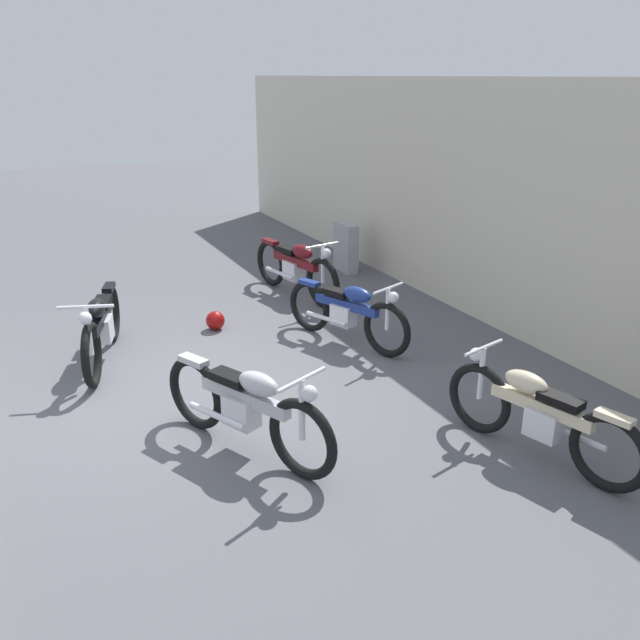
{
  "coord_description": "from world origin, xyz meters",
  "views": [
    {
      "loc": [
        6.47,
        -1.3,
        3.21
      ],
      "look_at": [
        0.01,
        1.8,
        0.55
      ],
      "focal_mm": 37.23,
      "sensor_mm": 36.0,
      "label": 1
    }
  ],
  "objects": [
    {
      "name": "stone_marker",
      "position": [
        -3.35,
        3.91,
        0.42
      ],
      "size": [
        0.56,
        0.2,
        0.83
      ],
      "primitive_type": "cube",
      "rotation": [
        0.0,
        0.0,
        0.01
      ],
      "color": "#9E9EA3",
      "rests_on": "ground_plane"
    },
    {
      "name": "motorcycle_blue",
      "position": [
        -0.42,
        2.39,
        0.42
      ],
      "size": [
        1.85,
        0.9,
        0.88
      ],
      "rotation": [
        0.0,
        0.0,
        0.38
      ],
      "color": "black",
      "rests_on": "ground_plane"
    },
    {
      "name": "ground_plane",
      "position": [
        0.0,
        0.0,
        0.0
      ],
      "size": [
        40.0,
        40.0,
        0.0
      ],
      "primitive_type": "plane",
      "color": "#56565B"
    },
    {
      "name": "building_wall",
      "position": [
        0.0,
        4.59,
        1.59
      ],
      "size": [
        18.0,
        0.3,
        3.19
      ],
      "primitive_type": "cube",
      "color": "beige",
      "rests_on": "ground_plane"
    },
    {
      "name": "motorcycle_black",
      "position": [
        -1.15,
        -0.48,
        0.45
      ],
      "size": [
        2.01,
        0.85,
        0.93
      ],
      "rotation": [
        0.0,
        0.0,
        -0.31
      ],
      "color": "black",
      "rests_on": "ground_plane"
    },
    {
      "name": "motorcycle_cream",
      "position": [
        2.67,
        2.64,
        0.42
      ],
      "size": [
        1.91,
        0.73,
        0.88
      ],
      "rotation": [
        0.0,
        0.0,
        3.41
      ],
      "color": "black",
      "rests_on": "ground_plane"
    },
    {
      "name": "helmet",
      "position": [
        -1.6,
        1.02,
        0.13
      ],
      "size": [
        0.25,
        0.25,
        0.25
      ],
      "primitive_type": "sphere",
      "color": "maroon",
      "rests_on": "ground_plane"
    },
    {
      "name": "motorcycle_maroon",
      "position": [
        -2.45,
        2.58,
        0.46
      ],
      "size": [
        2.09,
        0.7,
        0.95
      ],
      "rotation": [
        0.0,
        0.0,
        0.2
      ],
      "color": "black",
      "rests_on": "ground_plane"
    },
    {
      "name": "motorcycle_silver",
      "position": [
        1.47,
        0.38,
        0.45
      ],
      "size": [
        1.91,
        1.03,
        0.93
      ],
      "rotation": [
        0.0,
        0.0,
        0.44
      ],
      "color": "black",
      "rests_on": "ground_plane"
    }
  ]
}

